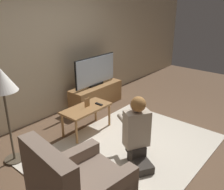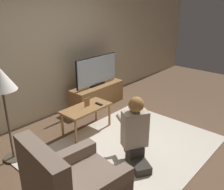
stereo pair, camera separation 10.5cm
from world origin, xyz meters
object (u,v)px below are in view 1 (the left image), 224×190
floor_lamp (2,84)px  person_kneeling (137,130)px  tv (95,71)px  coffee_table (87,110)px

floor_lamp → person_kneeling: 1.85m
tv → coffee_table: size_ratio=1.27×
tv → person_kneeling: 2.08m
floor_lamp → person_kneeling: floor_lamp is taller
tv → person_kneeling: tv is taller
tv → person_kneeling: bearing=-120.8°
tv → person_kneeling: size_ratio=1.12×
coffee_table → floor_lamp: floor_lamp is taller
coffee_table → person_kneeling: size_ratio=0.89×
tv → coffee_table: 1.17m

